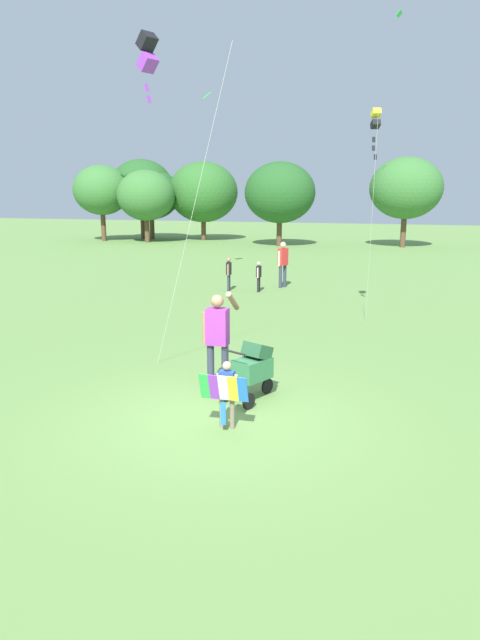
% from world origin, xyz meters
% --- Properties ---
extents(ground_plane, '(120.00, 120.00, 0.00)m').
position_xyz_m(ground_plane, '(0.00, 0.00, 0.00)').
color(ground_plane, '#668E47').
extents(treeline_distant, '(33.61, 7.50, 6.06)m').
position_xyz_m(treeline_distant, '(-11.08, 31.12, 3.61)').
color(treeline_distant, brown).
rests_on(treeline_distant, ground).
extents(child_with_butterfly_kite, '(0.74, 0.34, 1.06)m').
position_xyz_m(child_with_butterfly_kite, '(0.23, -0.41, 0.64)').
color(child_with_butterfly_kite, '#7F705B').
rests_on(child_with_butterfly_kite, ground).
extents(person_adult_flyer, '(0.57, 0.53, 1.87)m').
position_xyz_m(person_adult_flyer, '(-0.45, 1.14, 1.08)').
color(person_adult_flyer, '#33384C').
rests_on(person_adult_flyer, ground).
extents(stroller, '(0.81, 1.11, 1.03)m').
position_xyz_m(stroller, '(0.27, 0.92, 0.61)').
color(stroller, black).
rests_on(stroller, ground).
extents(kite_adult_black, '(2.30, 1.35, 6.50)m').
position_xyz_m(kite_adult_black, '(-2.27, 2.42, 6.09)').
color(kite_adult_black, black).
rests_on(kite_adult_black, ground).
extents(kite_orange_delta, '(0.39, 2.54, 5.67)m').
position_xyz_m(kite_orange_delta, '(1.61, 7.64, 5.32)').
color(kite_orange_delta, yellow).
rests_on(kite_orange_delta, ground).
extents(distant_kites_cluster, '(34.67, 15.04, 10.59)m').
position_xyz_m(distant_kites_cluster, '(1.93, 23.83, 11.41)').
color(distant_kites_cluster, green).
extents(person_red_shirt, '(0.20, 0.39, 1.22)m').
position_xyz_m(person_red_shirt, '(-3.69, 11.40, 0.72)').
color(person_red_shirt, '#33384C').
rests_on(person_red_shirt, ground).
extents(person_sitting_far, '(0.37, 0.51, 1.73)m').
position_xyz_m(person_sitting_far, '(-1.97, 12.73, 1.02)').
color(person_sitting_far, '#33384C').
rests_on(person_sitting_far, ground).
extents(person_couple_left, '(0.15, 0.35, 1.10)m').
position_xyz_m(person_couple_left, '(-2.58, 11.51, 0.65)').
color(person_couple_left, '#232328').
rests_on(person_couple_left, ground).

